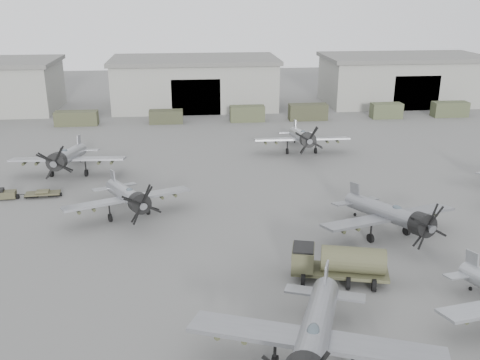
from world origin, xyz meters
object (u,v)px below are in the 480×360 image
(aircraft_mid_2, at_px, (392,215))
(aircraft_far_0, at_px, (67,157))
(fuel_tanker, at_px, (339,261))
(aircraft_near_1, at_px, (314,338))
(tug_trailer, at_px, (21,194))
(aircraft_far_1, at_px, (302,137))
(aircraft_mid_1, at_px, (128,196))

(aircraft_mid_2, height_order, aircraft_far_0, aircraft_far_0)
(fuel_tanker, bearing_deg, aircraft_mid_2, 59.33)
(aircraft_near_1, height_order, tug_trailer, aircraft_near_1)
(aircraft_far_0, height_order, fuel_tanker, aircraft_far_0)
(aircraft_near_1, xyz_separation_m, tug_trailer, (-23.33, 28.94, -2.09))
(fuel_tanker, bearing_deg, tug_trailer, 159.97)
(aircraft_mid_2, xyz_separation_m, fuel_tanker, (-6.23, -6.18, -0.70))
(aircraft_mid_2, relative_size, tug_trailer, 2.06)
(aircraft_near_1, height_order, aircraft_far_1, aircraft_near_1)
(fuel_tanker, relative_size, tug_trailer, 1.22)
(aircraft_mid_1, height_order, aircraft_far_0, aircraft_far_0)
(aircraft_mid_1, relative_size, fuel_tanker, 1.61)
(aircraft_near_1, xyz_separation_m, aircraft_far_1, (8.14, 41.34, -0.31))
(aircraft_near_1, height_order, aircraft_mid_2, aircraft_near_1)
(aircraft_far_1, relative_size, tug_trailer, 2.05)
(tug_trailer, bearing_deg, aircraft_far_1, 17.62)
(aircraft_far_1, distance_m, tug_trailer, 33.87)
(aircraft_far_0, relative_size, aircraft_far_1, 1.05)
(aircraft_far_0, xyz_separation_m, tug_trailer, (-3.47, -6.30, -1.88))
(tug_trailer, bearing_deg, aircraft_mid_1, -32.19)
(tug_trailer, bearing_deg, aircraft_far_0, 57.29)
(aircraft_near_1, bearing_deg, aircraft_mid_2, 77.34)
(aircraft_far_1, xyz_separation_m, tug_trailer, (-31.47, -12.41, -1.78))
(aircraft_near_1, distance_m, aircraft_far_0, 40.45)
(aircraft_mid_1, height_order, fuel_tanker, aircraft_mid_1)
(aircraft_near_1, relative_size, tug_trailer, 2.32)
(aircraft_mid_1, height_order, aircraft_far_1, aircraft_far_1)
(aircraft_far_1, bearing_deg, aircraft_far_0, -166.24)
(aircraft_mid_1, bearing_deg, tug_trailer, 129.99)
(aircraft_mid_1, xyz_separation_m, aircraft_far_1, (20.07, 18.55, 0.07))
(fuel_tanker, bearing_deg, aircraft_far_0, 148.12)
(fuel_tanker, xyz_separation_m, tug_trailer, (-27.52, 18.95, -1.09))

